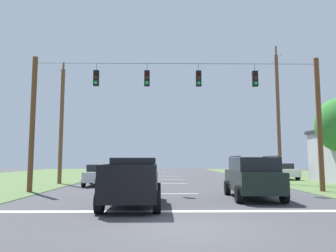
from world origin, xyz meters
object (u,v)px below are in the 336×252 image
object	(u,v)px
overhead_signal_span	(176,115)
suv_black	(252,176)
distant_car_crossing_white	(141,171)
distant_car_oncoming	(281,171)
utility_pole_mid_right	(278,116)
distant_car_far_parked	(100,174)
utility_pole_near_left	(61,124)
pickup_truck	(133,182)

from	to	relation	value
overhead_signal_span	suv_black	world-z (taller)	overhead_signal_span
distant_car_crossing_white	distant_car_oncoming	distance (m)	13.49
utility_pole_mid_right	distant_car_far_parked	bearing A→B (deg)	-176.77
distant_car_far_parked	utility_pole_mid_right	size ratio (longest dim) A/B	0.40
distant_car_crossing_white	utility_pole_mid_right	size ratio (longest dim) A/B	0.40
suv_black	utility_pole_mid_right	distance (m)	10.91
overhead_signal_span	distant_car_far_parked	bearing A→B (deg)	137.84
overhead_signal_span	utility_pole_near_left	distance (m)	10.84
pickup_truck	distant_car_crossing_white	distance (m)	18.56
distant_car_oncoming	utility_pole_near_left	world-z (taller)	utility_pole_near_left
suv_black	overhead_signal_span	bearing A→B (deg)	137.56
overhead_signal_span	distant_car_crossing_white	xyz separation A→B (m)	(-2.97, 13.06, -3.74)
distant_car_far_parked	pickup_truck	bearing A→B (deg)	-71.85
distant_car_crossing_white	distant_car_far_parked	xyz separation A→B (m)	(-2.45, -8.15, 0.00)
distant_car_far_parked	utility_pole_near_left	distance (m)	5.37
utility_pole_near_left	pickup_truck	bearing A→B (deg)	-59.83
overhead_signal_span	suv_black	xyz separation A→B (m)	(3.55, -3.25, -3.47)
pickup_truck	distant_car_far_parked	bearing A→B (deg)	108.15
overhead_signal_span	pickup_truck	world-z (taller)	overhead_signal_span
distant_car_crossing_white	utility_pole_near_left	world-z (taller)	utility_pole_near_left
pickup_truck	distant_car_oncoming	bearing A→B (deg)	53.90
overhead_signal_span	distant_car_oncoming	distance (m)	16.06
distant_car_oncoming	distant_car_far_parked	world-z (taller)	same
pickup_truck	suv_black	distance (m)	5.99
distant_car_far_parked	utility_pole_near_left	bearing A→B (deg)	158.28
utility_pole_mid_right	suv_black	bearing A→B (deg)	-117.56
distant_car_crossing_white	utility_pole_mid_right	distance (m)	14.13
distant_car_crossing_white	distant_car_oncoming	world-z (taller)	same
overhead_signal_span	pickup_truck	bearing A→B (deg)	-110.25
distant_car_oncoming	distant_car_crossing_white	bearing A→B (deg)	173.86
suv_black	utility_pole_near_left	world-z (taller)	utility_pole_near_left
distant_car_oncoming	distant_car_far_parked	size ratio (longest dim) A/B	1.02
utility_pole_mid_right	utility_pole_near_left	size ratio (longest dim) A/B	1.13
overhead_signal_span	distant_car_oncoming	size ratio (longest dim) A/B	3.92
distant_car_far_parked	utility_pole_mid_right	world-z (taller)	utility_pole_mid_right
distant_car_oncoming	utility_pole_near_left	xyz separation A→B (m)	(-19.29, -5.35, 3.90)
overhead_signal_span	utility_pole_mid_right	world-z (taller)	utility_pole_mid_right
distant_car_oncoming	distant_car_far_parked	bearing A→B (deg)	-157.07
pickup_truck	distant_car_oncoming	world-z (taller)	pickup_truck
suv_black	utility_pole_mid_right	size ratio (longest dim) A/B	0.45
utility_pole_mid_right	utility_pole_near_left	xyz separation A→B (m)	(-17.05, 0.59, -0.59)
utility_pole_near_left	distant_car_far_parked	bearing A→B (deg)	-21.72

